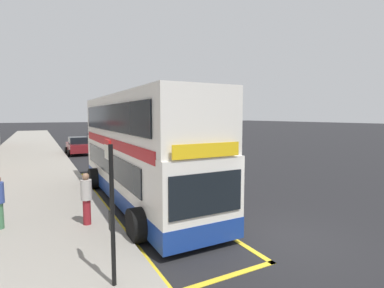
{
  "coord_description": "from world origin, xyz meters",
  "views": [
    {
      "loc": [
        -6.19,
        -5.95,
        3.59
      ],
      "look_at": [
        -0.12,
        5.41,
        2.33
      ],
      "focal_mm": 27.25,
      "sensor_mm": 36.0,
      "label": 1
    }
  ],
  "objects_px": {
    "parked_car_navy_far": "(96,132)",
    "parked_car_maroon_behind": "(78,146)",
    "bus_stop_sign": "(111,202)",
    "pedestrian_waiting_near_sign": "(86,197)",
    "double_decker_bus": "(139,152)",
    "parked_car_white_distant": "(151,141)",
    "parked_car_teal_kerbside": "(99,130)"
  },
  "relations": [
    {
      "from": "parked_car_teal_kerbside",
      "to": "pedestrian_waiting_near_sign",
      "type": "xyz_separation_m",
      "value": [
        -9.52,
        -49.0,
        0.24
      ]
    },
    {
      "from": "parked_car_maroon_behind",
      "to": "bus_stop_sign",
      "type": "bearing_deg",
      "value": -94.17
    },
    {
      "from": "parked_car_maroon_behind",
      "to": "pedestrian_waiting_near_sign",
      "type": "height_order",
      "value": "pedestrian_waiting_near_sign"
    },
    {
      "from": "bus_stop_sign",
      "to": "pedestrian_waiting_near_sign",
      "type": "height_order",
      "value": "bus_stop_sign"
    },
    {
      "from": "double_decker_bus",
      "to": "parked_car_teal_kerbside",
      "type": "bearing_deg",
      "value": 81.41
    },
    {
      "from": "parked_car_maroon_behind",
      "to": "parked_car_teal_kerbside",
      "type": "relative_size",
      "value": 1.0
    },
    {
      "from": "double_decker_bus",
      "to": "parked_car_white_distant",
      "type": "distance_m",
      "value": 20.39
    },
    {
      "from": "parked_car_maroon_behind",
      "to": "parked_car_teal_kerbside",
      "type": "height_order",
      "value": "same"
    },
    {
      "from": "double_decker_bus",
      "to": "parked_car_navy_far",
      "type": "bearing_deg",
      "value": 82.63
    },
    {
      "from": "parked_car_maroon_behind",
      "to": "parked_car_teal_kerbside",
      "type": "bearing_deg",
      "value": 76.96
    },
    {
      "from": "parked_car_teal_kerbside",
      "to": "parked_car_maroon_behind",
      "type": "bearing_deg",
      "value": 73.34
    },
    {
      "from": "bus_stop_sign",
      "to": "parked_car_navy_far",
      "type": "bearing_deg",
      "value": 80.51
    },
    {
      "from": "double_decker_bus",
      "to": "parked_car_teal_kerbside",
      "type": "height_order",
      "value": "double_decker_bus"
    },
    {
      "from": "parked_car_navy_far",
      "to": "bus_stop_sign",
      "type": "bearing_deg",
      "value": -102.32
    },
    {
      "from": "parked_car_white_distant",
      "to": "parked_car_maroon_behind",
      "type": "bearing_deg",
      "value": 15.73
    },
    {
      "from": "parked_car_navy_far",
      "to": "parked_car_maroon_behind",
      "type": "xyz_separation_m",
      "value": [
        -5.49,
        -22.42,
        0.0
      ]
    },
    {
      "from": "parked_car_white_distant",
      "to": "parked_car_maroon_behind",
      "type": "xyz_separation_m",
      "value": [
        -7.82,
        -2.0,
        0.0
      ]
    },
    {
      "from": "parked_car_white_distant",
      "to": "parked_car_teal_kerbside",
      "type": "bearing_deg",
      "value": -87.9
    },
    {
      "from": "bus_stop_sign",
      "to": "pedestrian_waiting_near_sign",
      "type": "relative_size",
      "value": 1.79
    },
    {
      "from": "double_decker_bus",
      "to": "parked_car_navy_far",
      "type": "relative_size",
      "value": 2.63
    },
    {
      "from": "parked_car_teal_kerbside",
      "to": "double_decker_bus",
      "type": "bearing_deg",
      "value": 78.81
    },
    {
      "from": "bus_stop_sign",
      "to": "parked_car_white_distant",
      "type": "xyz_separation_m",
      "value": [
        9.9,
        24.86,
        -1.05
      ]
    },
    {
      "from": "parked_car_navy_far",
      "to": "parked_car_white_distant",
      "type": "relative_size",
      "value": 1.0
    },
    {
      "from": "parked_car_navy_far",
      "to": "parked_car_white_distant",
      "type": "xyz_separation_m",
      "value": [
        2.33,
        -20.42,
        0.0
      ]
    },
    {
      "from": "bus_stop_sign",
      "to": "parked_car_white_distant",
      "type": "relative_size",
      "value": 0.71
    },
    {
      "from": "bus_stop_sign",
      "to": "parked_car_maroon_behind",
      "type": "relative_size",
      "value": 0.71
    },
    {
      "from": "parked_car_navy_far",
      "to": "parked_car_teal_kerbside",
      "type": "bearing_deg",
      "value": 72.23
    },
    {
      "from": "bus_stop_sign",
      "to": "parked_car_navy_far",
      "type": "xyz_separation_m",
      "value": [
        7.57,
        45.28,
        -1.05
      ]
    },
    {
      "from": "parked_car_navy_far",
      "to": "pedestrian_waiting_near_sign",
      "type": "distance_m",
      "value": 42.26
    },
    {
      "from": "double_decker_bus",
      "to": "parked_car_navy_far",
      "type": "height_order",
      "value": "double_decker_bus"
    },
    {
      "from": "double_decker_bus",
      "to": "parked_car_white_distant",
      "type": "relative_size",
      "value": 2.63
    },
    {
      "from": "bus_stop_sign",
      "to": "parked_car_navy_far",
      "type": "height_order",
      "value": "bus_stop_sign"
    }
  ]
}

